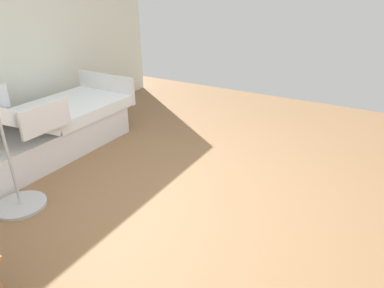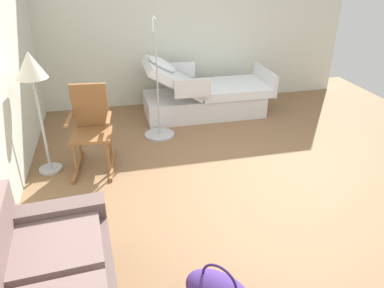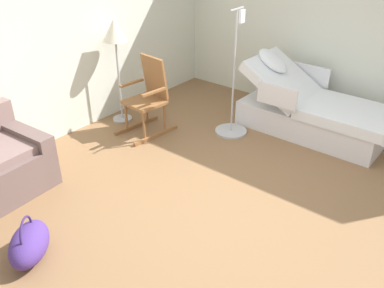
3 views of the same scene
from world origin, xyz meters
The scene contains 8 objects.
ground_plane centered at (0.00, 0.00, 0.00)m, with size 6.92×6.92×0.00m, color olive.
back_wall centered at (0.00, 2.69, 1.35)m, with size 5.74×0.10×2.70m, color silver.
side_wall centered at (2.82, 0.00, 1.35)m, with size 0.10×5.48×2.70m, color silver.
hospital_bed centered at (2.08, 0.03, 0.31)m, with size 1.05×2.06×1.07m.
rocking_chair centered at (0.72, 1.82, 0.50)m, with size 0.81×0.55×1.05m.
floor_lamp centered at (0.71, 2.38, 1.23)m, with size 0.34×0.34×1.48m.
duffel_bag centered at (-1.74, 0.93, 0.15)m, with size 0.63×0.61×0.43m.
iv_pole centered at (1.39, 0.90, 0.25)m, with size 0.44×0.44×1.69m.
Camera 3 is at (-3.00, -1.91, 2.72)m, focal length 38.99 mm.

